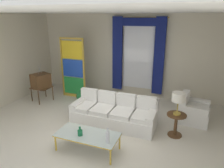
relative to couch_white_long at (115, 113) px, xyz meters
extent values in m
plane|color=silver|center=(-0.28, -0.60, -0.31)|extent=(16.00, 16.00, 0.00)
cube|color=beige|center=(-0.28, 2.46, 1.19)|extent=(8.00, 0.12, 3.00)
cube|color=beige|center=(-3.94, 0.00, 1.19)|extent=(0.12, 7.00, 3.00)
cube|color=white|center=(-0.28, 0.20, 2.71)|extent=(8.00, 7.60, 0.04)
cube|color=white|center=(0.03, 2.38, 1.24)|extent=(1.10, 0.02, 2.50)
cylinder|color=gold|center=(0.03, 2.30, 2.55)|extent=(2.00, 0.04, 0.04)
cube|color=navy|center=(-0.74, 2.28, 1.24)|extent=(0.36, 0.12, 2.70)
cube|color=navy|center=(0.80, 2.28, 1.24)|extent=(0.36, 0.12, 2.70)
cube|color=navy|center=(0.03, 2.28, 2.41)|extent=(1.80, 0.10, 0.28)
cube|color=white|center=(0.00, -0.09, -0.12)|extent=(2.32, 0.91, 0.38)
cube|color=white|center=(0.00, 0.28, 0.08)|extent=(2.32, 0.21, 0.78)
cube|color=white|center=(1.07, -0.10, -0.03)|extent=(0.20, 0.86, 0.56)
cube|color=white|center=(-1.07, -0.09, -0.03)|extent=(0.20, 0.86, 0.56)
cube|color=white|center=(0.87, -0.15, 0.13)|extent=(0.54, 0.74, 0.12)
cube|color=white|center=(0.87, 0.17, 0.35)|extent=(0.51, 0.14, 0.40)
cube|color=white|center=(0.29, -0.15, 0.13)|extent=(0.54, 0.74, 0.12)
cube|color=white|center=(0.29, 0.17, 0.35)|extent=(0.51, 0.14, 0.40)
cube|color=white|center=(-0.29, -0.14, 0.13)|extent=(0.54, 0.74, 0.12)
cube|color=white|center=(-0.29, 0.18, 0.35)|extent=(0.51, 0.14, 0.40)
cube|color=white|center=(-0.87, -0.14, 0.13)|extent=(0.54, 0.74, 0.12)
cube|color=white|center=(-0.87, 0.18, 0.35)|extent=(0.51, 0.14, 0.40)
cube|color=silver|center=(-0.13, -1.41, 0.09)|extent=(1.41, 0.65, 0.02)
cube|color=gold|center=(-0.13, -1.11, 0.07)|extent=(1.41, 0.04, 0.03)
cube|color=gold|center=(-0.13, -1.72, 0.07)|extent=(1.41, 0.04, 0.03)
cube|color=gold|center=(-0.81, -1.41, 0.07)|extent=(0.04, 0.65, 0.03)
cube|color=gold|center=(0.56, -1.41, 0.07)|extent=(0.04, 0.65, 0.03)
cylinder|color=gold|center=(-0.79, -1.13, -0.12)|extent=(0.04, 0.04, 0.38)
cylinder|color=gold|center=(0.54, -1.13, -0.12)|extent=(0.04, 0.04, 0.38)
cylinder|color=gold|center=(-0.79, -1.70, -0.12)|extent=(0.04, 0.04, 0.38)
cylinder|color=gold|center=(0.54, -1.70, -0.12)|extent=(0.04, 0.04, 0.38)
cylinder|color=#196B3D|center=(-0.25, -1.51, 0.17)|extent=(0.11, 0.11, 0.12)
cylinder|color=#196B3D|center=(-0.25, -1.51, 0.25)|extent=(0.04, 0.04, 0.05)
sphere|color=#196B3D|center=(-0.25, -1.51, 0.30)|extent=(0.05, 0.05, 0.05)
cylinder|color=silver|center=(0.43, -1.57, 0.23)|extent=(0.07, 0.07, 0.26)
cylinder|color=silver|center=(0.43, -1.57, 0.39)|extent=(0.03, 0.03, 0.06)
sphere|color=silver|center=(0.43, -1.57, 0.44)|extent=(0.04, 0.04, 0.04)
cube|color=brown|center=(-2.99, 0.61, 0.19)|extent=(0.62, 0.54, 0.03)
cylinder|color=brown|center=(-3.31, 0.43, -0.06)|extent=(0.04, 0.04, 0.50)
cylinder|color=brown|center=(-3.12, 0.95, -0.06)|extent=(0.04, 0.04, 0.50)
cylinder|color=brown|center=(-2.86, 0.26, -0.06)|extent=(0.04, 0.04, 0.50)
cylinder|color=brown|center=(-2.67, 0.79, -0.06)|extent=(0.04, 0.04, 0.50)
cube|color=brown|center=(-2.99, 0.61, 0.45)|extent=(0.64, 0.69, 0.48)
cube|color=black|center=(-3.21, 0.69, 0.47)|extent=(0.15, 0.37, 0.30)
cylinder|color=gold|center=(-3.24, 0.61, 0.28)|extent=(0.02, 0.04, 0.04)
cylinder|color=gold|center=(-3.19, 0.76, 0.28)|extent=(0.02, 0.04, 0.04)
cylinder|color=silver|center=(-2.99, 0.61, 0.87)|extent=(0.05, 0.13, 0.34)
cylinder|color=silver|center=(-2.99, 0.61, 0.87)|extent=(0.05, 0.13, 0.34)
cube|color=white|center=(2.11, 0.90, -0.11)|extent=(0.89, 0.89, 0.40)
cube|color=white|center=(2.11, 0.90, 0.14)|extent=(0.77, 0.77, 0.10)
cube|color=white|center=(1.80, 0.94, 0.09)|extent=(0.29, 0.82, 0.80)
cube|color=white|center=(2.15, 1.22, -0.02)|extent=(0.75, 0.27, 0.58)
cube|color=white|center=(2.08, 0.58, -0.02)|extent=(0.75, 0.27, 0.58)
cube|color=gold|center=(-2.58, 1.36, 0.79)|extent=(0.05, 0.05, 2.20)
cube|color=gold|center=(-1.68, 1.36, 0.79)|extent=(0.05, 0.05, 2.20)
cube|color=gold|center=(-2.13, 1.36, 1.86)|extent=(0.90, 0.05, 0.06)
cube|color=gold|center=(-2.13, 1.36, -0.26)|extent=(0.90, 0.05, 0.10)
cube|color=#238E3D|center=(-2.13, 1.36, 0.13)|extent=(0.82, 0.02, 0.64)
cube|color=#1E47B7|center=(-2.13, 1.36, 0.79)|extent=(0.82, 0.02, 0.64)
cube|color=yellow|center=(-2.13, 1.36, 1.46)|extent=(0.82, 0.02, 0.64)
cylinder|color=beige|center=(-1.63, 1.07, -0.28)|extent=(0.16, 0.16, 0.06)
ellipsoid|color=#185E89|center=(-1.63, 1.07, -0.17)|extent=(0.18, 0.32, 0.20)
sphere|color=#185E89|center=(-1.63, 1.21, -0.06)|extent=(0.09, 0.09, 0.09)
cone|color=gold|center=(-1.63, 1.27, -0.06)|extent=(0.02, 0.04, 0.02)
cone|color=#207A37|center=(-1.63, 0.89, -0.07)|extent=(0.44, 0.40, 0.50)
cylinder|color=brown|center=(1.67, -0.08, 0.27)|extent=(0.48, 0.48, 0.03)
cylinder|color=brown|center=(1.67, -0.08, -0.02)|extent=(0.08, 0.08, 0.55)
cylinder|color=brown|center=(1.67, -0.08, -0.29)|extent=(0.36, 0.36, 0.03)
cylinder|color=#B29338|center=(1.67, -0.08, 0.31)|extent=(0.18, 0.18, 0.04)
cylinder|color=#B29338|center=(1.67, -0.08, 0.51)|extent=(0.03, 0.03, 0.36)
cylinder|color=white|center=(1.67, -0.08, 0.75)|extent=(0.32, 0.32, 0.22)
camera|label=1|loc=(1.84, -5.00, 2.62)|focal=33.38mm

